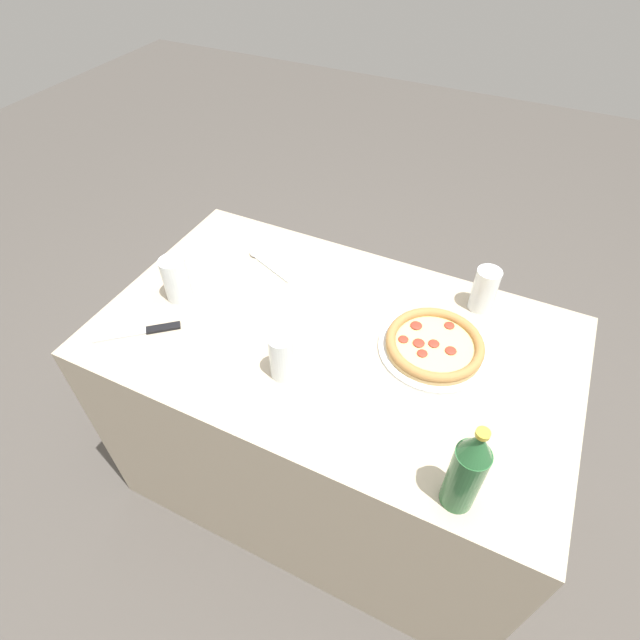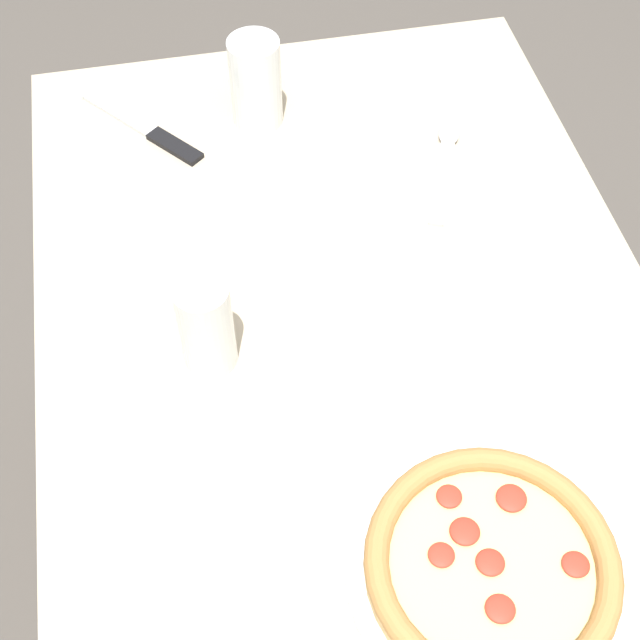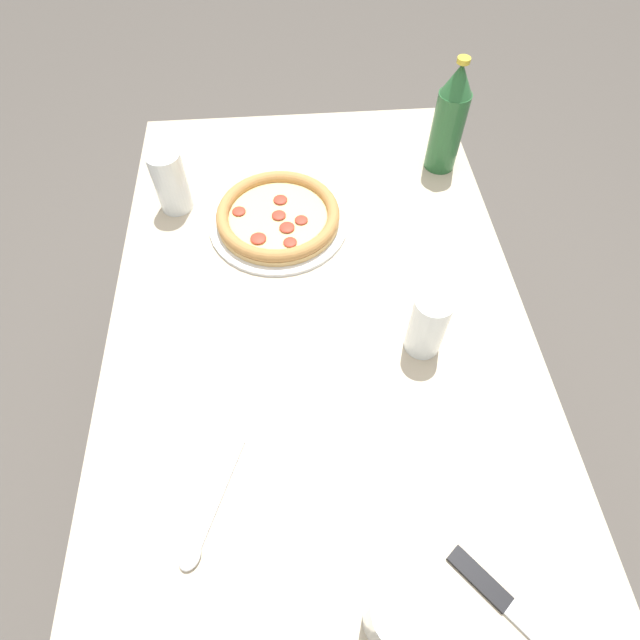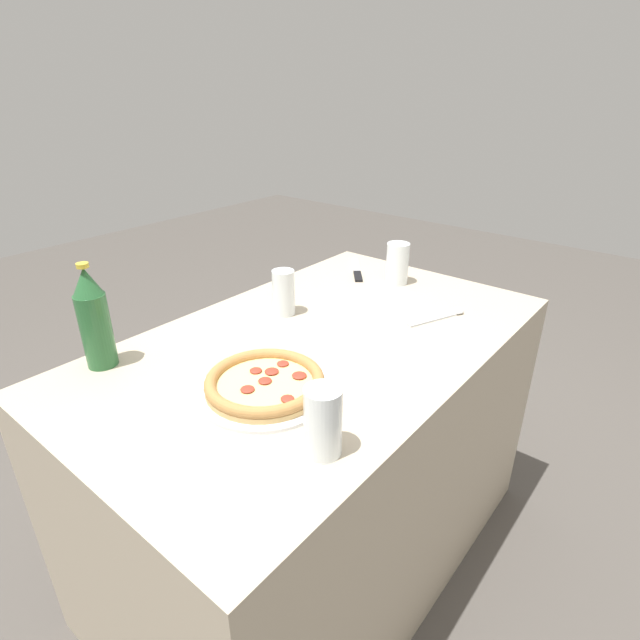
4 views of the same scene
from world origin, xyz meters
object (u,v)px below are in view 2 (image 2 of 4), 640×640
object	(u,v)px
pizza_salami	(491,566)
glass_cola	(256,86)
spoon	(445,161)
knife	(147,130)
glass_iced_tea	(207,328)

from	to	relation	value
pizza_salami	glass_cola	distance (m)	0.74
glass_cola	spoon	distance (m)	0.29
pizza_salami	spoon	bearing A→B (deg)	-11.98
pizza_salami	spoon	size ratio (longest dim) A/B	1.53
glass_cola	knife	distance (m)	0.17
pizza_salami	knife	xyz separation A→B (m)	(0.74, 0.28, -0.02)
knife	pizza_salami	bearing A→B (deg)	-158.90
glass_cola	spoon	size ratio (longest dim) A/B	0.71
knife	spoon	distance (m)	0.44
glass_iced_tea	pizza_salami	bearing A→B (deg)	-142.85
pizza_salami	glass_iced_tea	world-z (taller)	glass_iced_tea
glass_cola	glass_iced_tea	distance (m)	0.43
glass_cola	glass_iced_tea	bearing A→B (deg)	163.54
glass_iced_tea	knife	world-z (taller)	glass_iced_tea
knife	spoon	xyz separation A→B (m)	(-0.15, -0.41, 0.00)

